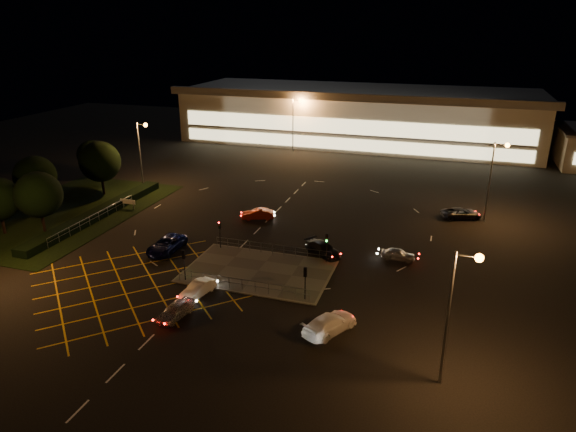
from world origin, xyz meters
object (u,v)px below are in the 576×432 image
(signal_se, at_px, (305,277))
(car_circ_red, at_px, (258,214))
(car_east_grey, at_px, (461,213))
(car_right_silver, at_px, (398,254))
(signal_ne, at_px, (327,242))
(signal_sw, at_px, (184,259))
(car_far_dkgrey, at_px, (323,249))
(car_approach_white, at_px, (330,323))
(car_near_silver, at_px, (176,310))
(car_queue_white, at_px, (198,289))
(signal_nw, at_px, (220,229))
(car_left_blue, at_px, (167,245))

(signal_se, xyz_separation_m, car_circ_red, (-11.34, 17.75, -1.70))
(car_circ_red, distance_m, car_east_grey, 25.82)
(car_right_silver, bearing_deg, car_east_grey, -22.73)
(signal_se, distance_m, car_circ_red, 21.14)
(signal_se, xyz_separation_m, signal_ne, (0.00, 7.99, 0.00))
(signal_sw, relative_size, car_far_dkgrey, 0.67)
(car_far_dkgrey, distance_m, car_approach_white, 14.64)
(signal_se, distance_m, car_near_silver, 11.50)
(car_queue_white, xyz_separation_m, car_east_grey, (22.73, 27.90, 0.05))
(car_queue_white, bearing_deg, car_east_grey, 63.16)
(car_far_dkgrey, height_order, car_east_grey, car_east_grey)
(signal_sw, height_order, car_queue_white, signal_sw)
(signal_ne, bearing_deg, signal_se, -90.00)
(car_far_dkgrey, relative_size, car_right_silver, 1.31)
(car_east_grey, bearing_deg, car_approach_white, 140.05)
(signal_nw, xyz_separation_m, car_near_silver, (2.39, -14.06, -1.70))
(car_right_silver, bearing_deg, signal_se, 148.21)
(signal_ne, bearing_deg, car_far_dkgrey, 113.37)
(signal_sw, distance_m, car_approach_white, 15.92)
(car_queue_white, bearing_deg, signal_sw, 151.63)
(car_near_silver, relative_size, car_far_dkgrey, 0.83)
(car_approach_white, bearing_deg, signal_ne, -46.23)
(signal_nw, distance_m, car_right_silver, 19.29)
(signal_nw, height_order, car_circ_red, signal_nw)
(car_left_blue, height_order, car_east_grey, car_left_blue)
(signal_sw, bearing_deg, car_right_silver, -149.64)
(car_right_silver, bearing_deg, car_approach_white, 166.72)
(signal_sw, relative_size, car_queue_white, 0.81)
(signal_ne, bearing_deg, car_queue_white, -133.36)
(car_circ_red, relative_size, car_approach_white, 0.78)
(signal_nw, bearing_deg, car_right_silver, 9.34)
(car_far_dkgrey, relative_size, car_approach_white, 0.91)
(signal_nw, relative_size, car_queue_white, 0.81)
(car_left_blue, xyz_separation_m, car_approach_white, (20.53, -9.68, -0.02))
(signal_sw, bearing_deg, car_queue_white, 139.30)
(car_near_silver, distance_m, car_right_silver, 23.87)
(car_right_silver, relative_size, car_east_grey, 0.72)
(car_circ_red, bearing_deg, car_far_dkgrey, 32.26)
(signal_sw, distance_m, car_far_dkgrey, 15.02)
(signal_nw, height_order, car_approach_white, signal_nw)
(signal_sw, xyz_separation_m, car_east_grey, (25.19, 25.78, -1.68))
(signal_se, height_order, car_approach_white, signal_se)
(signal_ne, height_order, car_right_silver, signal_ne)
(signal_ne, distance_m, car_left_blue, 17.50)
(signal_ne, xyz_separation_m, car_queue_white, (-9.54, -10.10, -1.73))
(car_circ_red, bearing_deg, signal_sw, -23.09)
(car_east_grey, bearing_deg, car_queue_white, 119.20)
(car_left_blue, bearing_deg, car_approach_white, -24.81)
(car_circ_red, bearing_deg, car_approach_white, 12.75)
(signal_nw, relative_size, car_far_dkgrey, 0.67)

